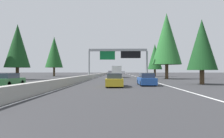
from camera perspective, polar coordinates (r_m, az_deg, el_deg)
name	(u,v)px	position (r m, az deg, el deg)	size (l,w,h in m)	color
ground_plane	(99,76)	(63.25, -3.70, -2.13)	(320.00, 320.00, 0.00)	#2D2D30
median_barrier	(103,74)	(83.20, -2.68, -1.45)	(180.00, 0.56, 0.90)	#9E9B93
shoulder_stripe_right	(133,76)	(73.23, 6.03, -1.92)	(160.00, 0.16, 0.01)	silver
shoulder_stripe_median	(102,76)	(73.19, -2.81, -1.92)	(160.00, 0.16, 0.01)	silver
sign_gantry_overhead	(119,55)	(41.65, 1.96, 4.11)	(0.50, 12.68, 6.43)	gray
sedan_mid_center	(115,80)	(21.41, 0.77, -3.33)	(4.40, 1.80, 1.47)	#AD931E
sedan_mid_left	(146,80)	(23.71, 10.00, -3.05)	(4.40, 1.80, 1.47)	#1E4793
box_truck_far_right	(117,71)	(51.66, 1.39, -0.69)	(8.50, 2.40, 2.95)	white
pickup_distant_a	(110,72)	(109.07, -0.62, -1.01)	(5.60, 2.00, 1.86)	slate
minivan_near_center	(123,72)	(113.86, 3.24, -0.97)	(5.00, 1.95, 1.69)	silver
oncoming_near	(8,80)	(24.52, -27.98, -2.91)	(4.40, 1.80, 1.47)	#2D6B38
conifer_right_foreground	(202,45)	(27.64, 24.69, 6.44)	(3.67, 3.67, 8.34)	#4C3823
conifer_right_near	(167,39)	(44.48, 15.61, 8.44)	(6.27, 6.27, 14.25)	#4C3823
conifer_right_mid	(155,57)	(62.46, 12.37, 3.50)	(4.45, 4.45, 10.12)	#4C3823
conifer_left_near	(17,46)	(42.96, -25.81, 6.07)	(4.81, 4.81, 10.94)	#4C3823
conifer_left_mid	(54,52)	(68.68, -16.49, 4.72)	(5.82, 5.82, 13.22)	#4C3823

